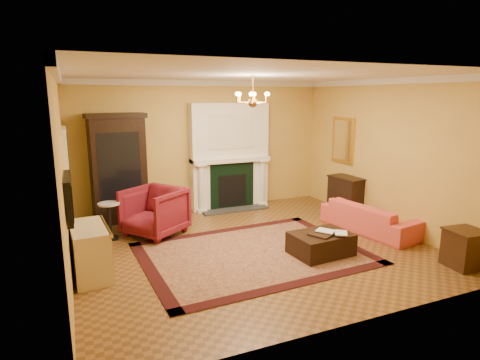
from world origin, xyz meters
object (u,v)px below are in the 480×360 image
wingback_armchair (154,209)px  commode (90,251)px  pedestal_table (110,218)px  china_cabinet (119,171)px  end_table (465,249)px  console_table (346,197)px  coral_sofa (370,213)px  leather_ottoman (321,244)px

wingback_armchair → commode: (-1.26, -1.43, -0.13)m
wingback_armchair → pedestal_table: (-0.83, 0.07, -0.10)m
china_cabinet → end_table: china_cabinet is taller
console_table → commode: bearing=-175.6°
coral_sofa → console_table: size_ratio=2.34×
commode → console_table: size_ratio=1.22×
coral_sofa → end_table: size_ratio=3.41×
pedestal_table → end_table: (5.02, -3.49, -0.12)m
wingback_armchair → end_table: 5.42m
wingback_armchair → end_table: wingback_armchair is taller
china_cabinet → coral_sofa: 5.26m
china_cabinet → commode: china_cabinet is taller
wingback_armchair → console_table: 4.27m
china_cabinet → coral_sofa: size_ratio=1.12×
pedestal_table → console_table: (5.08, -0.43, 0.01)m
pedestal_table → coral_sofa: coral_sofa is taller
china_cabinet → console_table: china_cabinet is taller
commode → end_table: 5.80m
pedestal_table → leather_ottoman: pedestal_table is taller
coral_sofa → end_table: coral_sofa is taller
leather_ottoman → wingback_armchair: bearing=134.3°
china_cabinet → pedestal_table: (-0.33, -1.12, -0.69)m
end_table → console_table: (0.06, 3.06, 0.13)m
wingback_armchair → pedestal_table: size_ratio=1.44×
china_cabinet → console_table: (4.75, -1.54, -0.68)m
pedestal_table → console_table: bearing=-4.8°
pedestal_table → coral_sofa: size_ratio=0.36×
pedestal_table → china_cabinet: bearing=73.5°
commode → end_table: commode is taller
china_cabinet → commode: 2.82m
end_table → commode: bearing=160.0°
china_cabinet → leather_ottoman: china_cabinet is taller
console_table → leather_ottoman: 2.57m
china_cabinet → console_table: bearing=-23.1°
leather_ottoman → console_table: bearing=39.1°
coral_sofa → wingback_armchair: bearing=60.0°
china_cabinet → console_table: size_ratio=2.61×
commode → leather_ottoman: 3.72m
wingback_armchair → console_table: bearing=49.3°
china_cabinet → pedestal_table: bearing=-111.6°
pedestal_table → console_table: console_table is taller
end_table → leather_ottoman: end_table is taller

